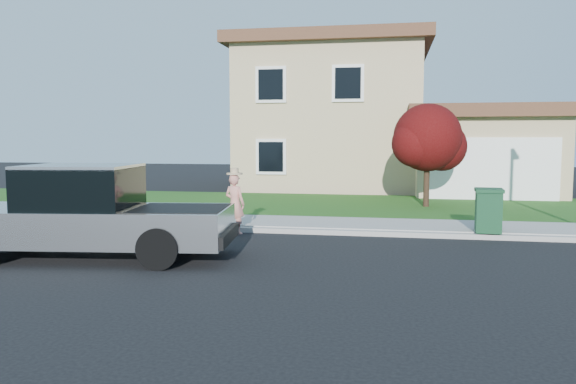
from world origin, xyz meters
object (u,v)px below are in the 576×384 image
(pickup_truck, at_px, (88,215))
(ornamental_tree, at_px, (429,141))
(trash_bin, at_px, (488,210))
(woman, at_px, (235,203))

(pickup_truck, xyz_separation_m, ornamental_tree, (7.04, 9.11, 1.42))
(ornamental_tree, height_order, trash_bin, ornamental_tree)
(pickup_truck, relative_size, trash_bin, 5.64)
(pickup_truck, bearing_deg, ornamental_tree, 45.42)
(pickup_truck, bearing_deg, woman, 51.09)
(ornamental_tree, bearing_deg, trash_bin, -78.66)
(woman, relative_size, trash_bin, 1.59)
(pickup_truck, height_order, trash_bin, pickup_truck)
(woman, xyz_separation_m, ornamental_tree, (4.99, 5.83, 1.51))
(pickup_truck, xyz_separation_m, woman, (2.05, 3.28, -0.09))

